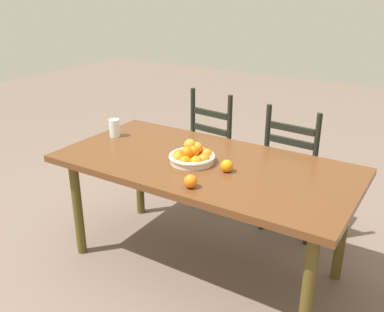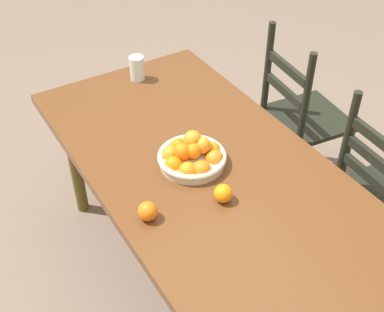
{
  "view_description": "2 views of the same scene",
  "coord_description": "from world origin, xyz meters",
  "px_view_note": "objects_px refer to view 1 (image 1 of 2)",
  "views": [
    {
      "loc": [
        1.19,
        -2.03,
        1.72
      ],
      "look_at": [
        -0.06,
        -0.04,
        0.77
      ],
      "focal_mm": 40.18,
      "sensor_mm": 36.0,
      "label": 1
    },
    {
      "loc": [
        1.27,
        -0.86,
        2.07
      ],
      "look_at": [
        -0.06,
        -0.04,
        0.77
      ],
      "focal_mm": 47.82,
      "sensor_mm": 36.0,
      "label": 2
    }
  ],
  "objects_px": {
    "chair_by_cabinet": "(220,152)",
    "orange_loose_1": "(227,166)",
    "chair_near_window": "(295,172)",
    "orange_loose_0": "(191,181)",
    "drinking_glass": "(115,128)",
    "dining_table": "(204,173)",
    "fruit_bowl": "(192,156)"
  },
  "relations": [
    {
      "from": "chair_by_cabinet",
      "to": "orange_loose_1",
      "type": "height_order",
      "value": "chair_by_cabinet"
    },
    {
      "from": "chair_near_window",
      "to": "orange_loose_0",
      "type": "distance_m",
      "value": 1.13
    },
    {
      "from": "orange_loose_1",
      "to": "drinking_glass",
      "type": "distance_m",
      "value": 0.94
    },
    {
      "from": "dining_table",
      "to": "fruit_bowl",
      "type": "distance_m",
      "value": 0.13
    },
    {
      "from": "orange_loose_1",
      "to": "dining_table",
      "type": "bearing_deg",
      "value": 162.52
    },
    {
      "from": "chair_by_cabinet",
      "to": "orange_loose_0",
      "type": "distance_m",
      "value": 1.27
    },
    {
      "from": "drinking_glass",
      "to": "dining_table",
      "type": "bearing_deg",
      "value": -4.83
    },
    {
      "from": "orange_loose_1",
      "to": "drinking_glass",
      "type": "height_order",
      "value": "drinking_glass"
    },
    {
      "from": "chair_near_window",
      "to": "drinking_glass",
      "type": "distance_m",
      "value": 1.31
    },
    {
      "from": "orange_loose_0",
      "to": "orange_loose_1",
      "type": "xyz_separation_m",
      "value": [
        0.06,
        0.28,
        -0.0
      ]
    },
    {
      "from": "orange_loose_0",
      "to": "drinking_glass",
      "type": "bearing_deg",
      "value": 155.4
    },
    {
      "from": "chair_near_window",
      "to": "orange_loose_0",
      "type": "height_order",
      "value": "chair_near_window"
    },
    {
      "from": "chair_near_window",
      "to": "orange_loose_0",
      "type": "bearing_deg",
      "value": 82.82
    },
    {
      "from": "chair_near_window",
      "to": "dining_table",
      "type": "bearing_deg",
      "value": 69.91
    },
    {
      "from": "orange_loose_1",
      "to": "drinking_glass",
      "type": "xyz_separation_m",
      "value": [
        -0.94,
        0.12,
        0.03
      ]
    },
    {
      "from": "dining_table",
      "to": "orange_loose_1",
      "type": "bearing_deg",
      "value": -17.48
    },
    {
      "from": "dining_table",
      "to": "chair_near_window",
      "type": "height_order",
      "value": "chair_near_window"
    },
    {
      "from": "drinking_glass",
      "to": "chair_near_window",
      "type": "bearing_deg",
      "value": 31.49
    },
    {
      "from": "orange_loose_0",
      "to": "chair_by_cabinet",
      "type": "bearing_deg",
      "value": 111.28
    },
    {
      "from": "dining_table",
      "to": "fruit_bowl",
      "type": "xyz_separation_m",
      "value": [
        -0.06,
        -0.04,
        0.11
      ]
    },
    {
      "from": "chair_by_cabinet",
      "to": "drinking_glass",
      "type": "relative_size",
      "value": 7.95
    },
    {
      "from": "dining_table",
      "to": "drinking_glass",
      "type": "height_order",
      "value": "drinking_glass"
    },
    {
      "from": "drinking_glass",
      "to": "orange_loose_0",
      "type": "bearing_deg",
      "value": -24.6
    },
    {
      "from": "chair_near_window",
      "to": "drinking_glass",
      "type": "height_order",
      "value": "chair_near_window"
    },
    {
      "from": "chair_near_window",
      "to": "fruit_bowl",
      "type": "height_order",
      "value": "chair_near_window"
    },
    {
      "from": "dining_table",
      "to": "orange_loose_1",
      "type": "height_order",
      "value": "orange_loose_1"
    },
    {
      "from": "fruit_bowl",
      "to": "drinking_glass",
      "type": "xyz_separation_m",
      "value": [
        -0.7,
        0.11,
        0.02
      ]
    },
    {
      "from": "fruit_bowl",
      "to": "orange_loose_0",
      "type": "bearing_deg",
      "value": -59.56
    },
    {
      "from": "chair_by_cabinet",
      "to": "dining_table",
      "type": "bearing_deg",
      "value": 118.91
    },
    {
      "from": "dining_table",
      "to": "orange_loose_0",
      "type": "bearing_deg",
      "value": -71.07
    },
    {
      "from": "dining_table",
      "to": "fruit_bowl",
      "type": "height_order",
      "value": "fruit_bowl"
    },
    {
      "from": "chair_near_window",
      "to": "orange_loose_0",
      "type": "relative_size",
      "value": 13.49
    }
  ]
}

